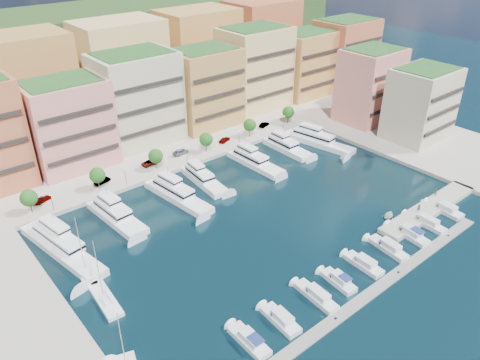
% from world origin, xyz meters
% --- Properties ---
extents(ground, '(400.00, 400.00, 0.00)m').
position_xyz_m(ground, '(0.00, 0.00, 0.00)').
color(ground, black).
rests_on(ground, ground).
extents(north_quay, '(220.00, 64.00, 2.00)m').
position_xyz_m(north_quay, '(0.00, 62.00, 0.00)').
color(north_quay, '#9E998E').
rests_on(north_quay, ground).
extents(east_quay, '(34.00, 76.00, 2.00)m').
position_xyz_m(east_quay, '(62.00, -8.00, 0.00)').
color(east_quay, '#9E998E').
rests_on(east_quay, ground).
extents(hillside, '(240.00, 40.00, 58.00)m').
position_xyz_m(hillside, '(0.00, 110.00, 0.00)').
color(hillside, '#223A17').
rests_on(hillside, ground).
extents(south_pontoon, '(72.00, 2.20, 0.35)m').
position_xyz_m(south_pontoon, '(-3.00, -30.00, 0.00)').
color(south_pontoon, gray).
rests_on(south_pontoon, ground).
extents(finger_pier, '(32.00, 5.00, 2.00)m').
position_xyz_m(finger_pier, '(30.00, -22.00, 0.00)').
color(finger_pier, '#9E998E').
rests_on(finger_pier, ground).
extents(apartment_2, '(20.00, 15.50, 22.80)m').
position_xyz_m(apartment_2, '(-23.00, 49.99, 12.31)').
color(apartment_2, tan).
rests_on(apartment_2, north_quay).
extents(apartment_3, '(22.00, 16.50, 25.80)m').
position_xyz_m(apartment_3, '(-2.00, 51.99, 13.81)').
color(apartment_3, beige).
rests_on(apartment_3, north_quay).
extents(apartment_4, '(20.00, 15.50, 23.80)m').
position_xyz_m(apartment_4, '(20.00, 49.99, 12.81)').
color(apartment_4, '#B68644').
rests_on(apartment_4, north_quay).
extents(apartment_5, '(22.00, 16.50, 26.80)m').
position_xyz_m(apartment_5, '(42.00, 51.99, 14.31)').
color(apartment_5, '#E7BA7A').
rests_on(apartment_5, north_quay).
extents(apartment_6, '(20.00, 15.50, 22.80)m').
position_xyz_m(apartment_6, '(64.00, 49.99, 12.31)').
color(apartment_6, '#C08D46').
rests_on(apartment_6, north_quay).
extents(apartment_7, '(22.00, 16.50, 24.80)m').
position_xyz_m(apartment_7, '(84.00, 47.99, 13.31)').
color(apartment_7, '#BA573E').
rests_on(apartment_7, north_quay).
extents(apartment_east_a, '(18.00, 14.50, 22.80)m').
position_xyz_m(apartment_east_a, '(62.00, 19.99, 12.31)').
color(apartment_east_a, tan).
rests_on(apartment_east_a, east_quay).
extents(apartment_east_b, '(18.00, 14.50, 20.80)m').
position_xyz_m(apartment_east_b, '(62.00, 1.99, 11.31)').
color(apartment_east_b, beige).
rests_on(apartment_east_b, east_quay).
extents(backblock_1, '(26.00, 18.00, 30.00)m').
position_xyz_m(backblock_1, '(-25.00, 74.00, 16.00)').
color(backblock_1, '#B68644').
rests_on(backblock_1, north_quay).
extents(backblock_2, '(26.00, 18.00, 30.00)m').
position_xyz_m(backblock_2, '(5.00, 74.00, 16.00)').
color(backblock_2, '#E7BA7A').
rests_on(backblock_2, north_quay).
extents(backblock_3, '(26.00, 18.00, 30.00)m').
position_xyz_m(backblock_3, '(35.00, 74.00, 16.00)').
color(backblock_3, '#C08D46').
rests_on(backblock_3, north_quay).
extents(backblock_4, '(26.00, 18.00, 30.00)m').
position_xyz_m(backblock_4, '(65.00, 74.00, 16.00)').
color(backblock_4, '#BA573E').
rests_on(backblock_4, north_quay).
extents(tree_0, '(3.80, 3.80, 5.65)m').
position_xyz_m(tree_0, '(-40.00, 33.50, 4.74)').
color(tree_0, '#473323').
rests_on(tree_0, north_quay).
extents(tree_1, '(3.80, 3.80, 5.65)m').
position_xyz_m(tree_1, '(-24.00, 33.50, 4.74)').
color(tree_1, '#473323').
rests_on(tree_1, north_quay).
extents(tree_2, '(3.80, 3.80, 5.65)m').
position_xyz_m(tree_2, '(-8.00, 33.50, 4.74)').
color(tree_2, '#473323').
rests_on(tree_2, north_quay).
extents(tree_3, '(3.80, 3.80, 5.65)m').
position_xyz_m(tree_3, '(8.00, 33.50, 4.74)').
color(tree_3, '#473323').
rests_on(tree_3, north_quay).
extents(tree_4, '(3.80, 3.80, 5.65)m').
position_xyz_m(tree_4, '(24.00, 33.50, 4.74)').
color(tree_4, '#473323').
rests_on(tree_4, north_quay).
extents(tree_5, '(3.80, 3.80, 5.65)m').
position_xyz_m(tree_5, '(40.00, 33.50, 4.74)').
color(tree_5, '#473323').
rests_on(tree_5, north_quay).
extents(lamppost_0, '(0.30, 0.30, 4.20)m').
position_xyz_m(lamppost_0, '(-36.00, 31.20, 3.83)').
color(lamppost_0, black).
rests_on(lamppost_0, north_quay).
extents(lamppost_1, '(0.30, 0.30, 4.20)m').
position_xyz_m(lamppost_1, '(-18.00, 31.20, 3.83)').
color(lamppost_1, black).
rests_on(lamppost_1, north_quay).
extents(lamppost_2, '(0.30, 0.30, 4.20)m').
position_xyz_m(lamppost_2, '(0.00, 31.20, 3.83)').
color(lamppost_2, black).
rests_on(lamppost_2, north_quay).
extents(lamppost_3, '(0.30, 0.30, 4.20)m').
position_xyz_m(lamppost_3, '(18.00, 31.20, 3.83)').
color(lamppost_3, black).
rests_on(lamppost_3, north_quay).
extents(lamppost_4, '(0.30, 0.30, 4.20)m').
position_xyz_m(lamppost_4, '(36.00, 31.20, 3.83)').
color(lamppost_4, black).
rests_on(lamppost_4, north_quay).
extents(yacht_0, '(8.52, 25.56, 7.30)m').
position_xyz_m(yacht_0, '(-39.99, 17.46, 1.21)').
color(yacht_0, white).
rests_on(yacht_0, ground).
extents(yacht_1, '(6.16, 18.67, 7.30)m').
position_xyz_m(yacht_1, '(-26.40, 20.54, 1.09)').
color(yacht_1, white).
rests_on(yacht_1, ground).
extents(yacht_2, '(6.55, 21.14, 7.30)m').
position_xyz_m(yacht_2, '(-11.21, 19.48, 1.21)').
color(yacht_2, white).
rests_on(yacht_2, ground).
extents(yacht_3, '(5.55, 16.64, 7.30)m').
position_xyz_m(yacht_3, '(-1.97, 21.52, 1.21)').
color(yacht_3, white).
rests_on(yacht_3, ground).
extents(yacht_4, '(5.08, 18.62, 7.30)m').
position_xyz_m(yacht_4, '(14.14, 20.48, 1.09)').
color(yacht_4, white).
rests_on(yacht_4, ground).
extents(yacht_5, '(4.87, 16.46, 7.30)m').
position_xyz_m(yacht_5, '(27.23, 21.51, 1.21)').
color(yacht_5, white).
rests_on(yacht_5, ground).
extents(yacht_6, '(8.31, 22.69, 7.30)m').
position_xyz_m(yacht_6, '(37.06, 18.79, 1.21)').
color(yacht_6, white).
rests_on(yacht_6, ground).
extents(cruiser_1, '(2.77, 8.06, 2.66)m').
position_xyz_m(cruiser_1, '(-26.23, -24.61, 0.57)').
color(cruiser_1, silver).
rests_on(cruiser_1, ground).
extents(cruiser_2, '(3.16, 7.82, 2.55)m').
position_xyz_m(cruiser_2, '(-19.37, -24.58, 0.55)').
color(cruiser_2, silver).
rests_on(cruiser_2, ground).
extents(cruiser_3, '(3.04, 9.10, 2.55)m').
position_xyz_m(cruiser_3, '(-10.77, -24.60, 0.55)').
color(cruiser_3, silver).
rests_on(cruiser_3, ground).
extents(cruiser_4, '(3.19, 7.37, 2.66)m').
position_xyz_m(cruiser_4, '(-4.71, -24.59, 0.57)').
color(cruiser_4, silver).
rests_on(cruiser_4, ground).
extents(cruiser_5, '(2.92, 8.14, 2.55)m').
position_xyz_m(cruiser_5, '(2.68, -24.59, 0.55)').
color(cruiser_5, silver).
rests_on(cruiser_5, ground).
extents(cruiser_6, '(3.52, 9.00, 2.55)m').
position_xyz_m(cruiser_6, '(10.56, -24.60, 0.55)').
color(cruiser_6, silver).
rests_on(cruiser_6, ground).
extents(cruiser_7, '(3.77, 9.27, 2.66)m').
position_xyz_m(cruiser_7, '(18.01, -24.62, 0.57)').
color(cruiser_7, silver).
rests_on(cruiser_7, ground).
extents(cruiser_8, '(2.97, 9.28, 2.55)m').
position_xyz_m(cruiser_8, '(24.43, -24.60, 0.55)').
color(cruiser_8, silver).
rests_on(cruiser_8, ground).
extents(cruiser_9, '(3.55, 8.40, 2.55)m').
position_xyz_m(cruiser_9, '(32.41, -24.59, 0.55)').
color(cruiser_9, silver).
rests_on(cruiser_9, ground).
extents(sailboat_2, '(4.75, 8.44, 13.20)m').
position_xyz_m(sailboat_2, '(-38.96, 6.91, 0.32)').
color(sailboat_2, white).
rests_on(sailboat_2, ground).
extents(sailboat_1, '(3.58, 10.52, 13.20)m').
position_xyz_m(sailboat_1, '(-39.49, -1.56, 0.31)').
color(sailboat_1, white).
rests_on(sailboat_1, ground).
extents(tender_0, '(4.19, 3.56, 0.74)m').
position_xyz_m(tender_0, '(21.00, -17.60, 0.37)').
color(tender_0, silver).
rests_on(tender_0, ground).
extents(tender_3, '(1.79, 1.66, 0.77)m').
position_xyz_m(tender_3, '(32.46, -18.95, 0.39)').
color(tender_3, beige).
rests_on(tender_3, ground).
extents(car_0, '(4.37, 2.82, 1.39)m').
position_xyz_m(car_0, '(-36.65, 36.43, 1.69)').
color(car_0, gray).
rests_on(car_0, north_quay).
extents(car_1, '(4.50, 2.49, 1.40)m').
position_xyz_m(car_1, '(-22.22, 35.63, 1.70)').
color(car_1, gray).
rests_on(car_1, north_quay).
extents(car_2, '(4.95, 2.56, 1.34)m').
position_xyz_m(car_2, '(-8.12, 36.59, 1.67)').
color(car_2, gray).
rests_on(car_2, north_quay).
extents(car_3, '(5.27, 2.85, 1.45)m').
position_xyz_m(car_3, '(1.55, 36.77, 1.73)').
color(car_3, gray).
rests_on(car_3, north_quay).
extents(car_4, '(4.45, 2.89, 1.41)m').
position_xyz_m(car_4, '(15.91, 35.38, 1.70)').
color(car_4, gray).
rests_on(car_4, north_quay).
extents(car_5, '(4.30, 2.50, 1.34)m').
position_xyz_m(car_5, '(32.43, 36.32, 1.67)').
color(car_5, gray).
rests_on(car_5, north_quay).
extents(person_0, '(0.66, 0.79, 1.85)m').
position_xyz_m(person_0, '(26.49, -21.30, 1.92)').
color(person_0, '#26304C').
rests_on(person_0, finger_pier).
extents(person_1, '(1.05, 0.91, 1.83)m').
position_xyz_m(person_1, '(35.68, -20.00, 1.92)').
color(person_1, '#4E382F').
rests_on(person_1, finger_pier).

